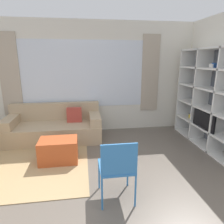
{
  "coord_description": "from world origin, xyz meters",
  "views": [
    {
      "loc": [
        -0.03,
        -1.84,
        1.81
      ],
      "look_at": [
        0.5,
        1.72,
        0.85
      ],
      "focal_mm": 32.0,
      "sensor_mm": 36.0,
      "label": 1
    }
  ],
  "objects_px": {
    "folding_chair": "(117,166)",
    "ottoman": "(59,150)",
    "couch_main": "(55,127)",
    "shelving_unit": "(212,100)"
  },
  "relations": [
    {
      "from": "couch_main",
      "to": "folding_chair",
      "type": "distance_m",
      "value": 2.54
    },
    {
      "from": "couch_main",
      "to": "folding_chair",
      "type": "height_order",
      "value": "folding_chair"
    },
    {
      "from": "shelving_unit",
      "to": "ottoman",
      "type": "xyz_separation_m",
      "value": [
        -3.09,
        -0.26,
        -0.79
      ]
    },
    {
      "from": "folding_chair",
      "to": "ottoman",
      "type": "bearing_deg",
      "value": -54.21
    },
    {
      "from": "couch_main",
      "to": "ottoman",
      "type": "bearing_deg",
      "value": -80.11
    },
    {
      "from": "shelving_unit",
      "to": "couch_main",
      "type": "bearing_deg",
      "value": 165.55
    },
    {
      "from": "folding_chair",
      "to": "couch_main",
      "type": "bearing_deg",
      "value": -65.38
    },
    {
      "from": "shelving_unit",
      "to": "folding_chair",
      "type": "xyz_separation_m",
      "value": [
        -2.22,
        -1.46,
        -0.49
      ]
    },
    {
      "from": "couch_main",
      "to": "folding_chair",
      "type": "bearing_deg",
      "value": -65.38
    },
    {
      "from": "ottoman",
      "to": "folding_chair",
      "type": "bearing_deg",
      "value": -54.21
    }
  ]
}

